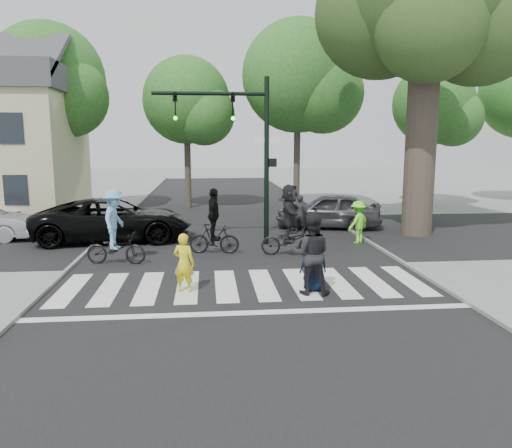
{
  "coord_description": "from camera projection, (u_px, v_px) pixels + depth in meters",
  "views": [
    {
      "loc": [
        -0.96,
        -11.72,
        3.75
      ],
      "look_at": [
        0.5,
        3.0,
        1.3
      ],
      "focal_mm": 35.0,
      "sensor_mm": 36.0,
      "label": 1
    }
  ],
  "objects": [
    {
      "name": "road_cross",
      "position": [
        231.0,
        236.0,
        20.06
      ],
      "size": [
        70.0,
        10.0,
        0.01
      ],
      "primitive_type": "cube",
      "color": "black",
      "rests_on": "ground"
    },
    {
      "name": "cyclist_right",
      "position": [
        290.0,
        224.0,
        16.44
      ],
      "size": [
        1.97,
        1.82,
        2.38
      ],
      "color": "black",
      "rests_on": "ground"
    },
    {
      "name": "car_suv",
      "position": [
        113.0,
        220.0,
        18.94
      ],
      "size": [
        6.04,
        3.13,
        1.63
      ],
      "primitive_type": "imported",
      "rotation": [
        0.0,
        0.0,
        1.64
      ],
      "color": "black",
      "rests_on": "ground"
    },
    {
      "name": "curb_right",
      "position": [
        378.0,
        248.0,
        17.6
      ],
      "size": [
        0.1,
        70.0,
        0.1
      ],
      "primitive_type": "cube",
      "color": "gray",
      "rests_on": "ground"
    },
    {
      "name": "pedestrian_child",
      "position": [
        314.0,
        264.0,
        12.57
      ],
      "size": [
        0.71,
        0.48,
        1.42
      ],
      "primitive_type": "imported",
      "rotation": [
        0.0,
        0.0,
        3.18
      ],
      "color": "#0E1A32",
      "rests_on": "ground"
    },
    {
      "name": "crosswalk",
      "position": [
        246.0,
        288.0,
        12.86
      ],
      "size": [
        10.0,
        3.85,
        0.01
      ],
      "color": "silver",
      "rests_on": "ground"
    },
    {
      "name": "bg_tree_2",
      "position": [
        191.0,
        104.0,
        27.4
      ],
      "size": [
        5.04,
        4.8,
        8.4
      ],
      "color": "brown",
      "rests_on": "ground"
    },
    {
      "name": "bystander_dark",
      "position": [
        300.0,
        214.0,
        20.73
      ],
      "size": [
        0.68,
        0.59,
        1.58
      ],
      "primitive_type": "imported",
      "rotation": [
        0.0,
        0.0,
        2.7
      ],
      "color": "black",
      "rests_on": "ground"
    },
    {
      "name": "bg_tree_1",
      "position": [
        53.0,
        84.0,
        25.47
      ],
      "size": [
        6.09,
        5.8,
        9.8
      ],
      "color": "brown",
      "rests_on": "ground"
    },
    {
      "name": "ground",
      "position": [
        248.0,
        297.0,
        12.21
      ],
      "size": [
        120.0,
        120.0,
        0.0
      ],
      "primitive_type": "plane",
      "color": "gray",
      "rests_on": "ground"
    },
    {
      "name": "pedestrian_adult",
      "position": [
        311.0,
        254.0,
        12.28
      ],
      "size": [
        1.12,
        0.96,
        2.03
      ],
      "primitive_type": "imported",
      "rotation": [
        0.0,
        0.0,
        2.93
      ],
      "color": "black",
      "rests_on": "ground"
    },
    {
      "name": "pedestrian_woman",
      "position": [
        184.0,
        263.0,
        12.46
      ],
      "size": [
        0.65,
        0.54,
        1.51
      ],
      "primitive_type": "imported",
      "rotation": [
        0.0,
        0.0,
        2.76
      ],
      "color": "yellow",
      "rests_on": "ground"
    },
    {
      "name": "curb_left",
      "position": [
        85.0,
        254.0,
        16.62
      ],
      "size": [
        0.1,
        70.0,
        0.1
      ],
      "primitive_type": "cube",
      "color": "gray",
      "rests_on": "ground"
    },
    {
      "name": "bg_tree_4",
      "position": [
        438.0,
        108.0,
        28.31
      ],
      "size": [
        4.83,
        4.6,
        8.15
      ],
      "color": "brown",
      "rests_on": "ground"
    },
    {
      "name": "road_stem",
      "position": [
        236.0,
        252.0,
        17.12
      ],
      "size": [
        10.0,
        70.0,
        0.01
      ],
      "primitive_type": "cube",
      "color": "black",
      "rests_on": "ground"
    },
    {
      "name": "cyclist_mid",
      "position": [
        214.0,
        227.0,
        16.74
      ],
      "size": [
        1.75,
        1.09,
        2.22
      ],
      "color": "black",
      "rests_on": "ground"
    },
    {
      "name": "traffic_signal",
      "position": [
        243.0,
        137.0,
        17.69
      ],
      "size": [
        4.45,
        0.29,
        6.0
      ],
      "color": "black",
      "rests_on": "ground"
    },
    {
      "name": "cyclist_left",
      "position": [
        115.0,
        232.0,
        15.3
      ],
      "size": [
        1.91,
        1.28,
        2.32
      ],
      "color": "black",
      "rests_on": "ground"
    },
    {
      "name": "car_grey",
      "position": [
        328.0,
        211.0,
        21.75
      ],
      "size": [
        4.84,
        2.85,
        1.54
      ],
      "primitive_type": "imported",
      "rotation": [
        0.0,
        0.0,
        -1.81
      ],
      "color": "#36373B",
      "rests_on": "ground"
    },
    {
      "name": "eucalyptus",
      "position": [
        427.0,
        0.0,
        18.99
      ],
      "size": [
        8.3,
        7.2,
        13.0
      ],
      "color": "brown",
      "rests_on": "ground"
    },
    {
      "name": "bystander_hivis",
      "position": [
        358.0,
        222.0,
        18.53
      ],
      "size": [
        1.17,
        1.1,
        1.59
      ],
      "primitive_type": "imported",
      "rotation": [
        0.0,
        0.0,
        3.8
      ],
      "color": "#6FF92B",
      "rests_on": "ground"
    },
    {
      "name": "bg_tree_3",
      "position": [
        304.0,
        81.0,
        26.48
      ],
      "size": [
        6.3,
        6.0,
        10.2
      ],
      "color": "brown",
      "rests_on": "ground"
    }
  ]
}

